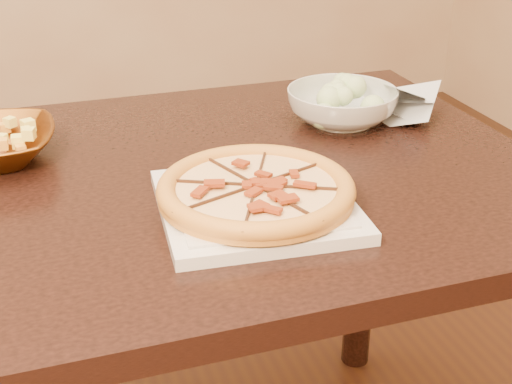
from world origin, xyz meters
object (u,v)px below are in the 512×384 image
at_px(plate, 256,204).
at_px(salad_bowl, 342,106).
at_px(dining_table, 156,242).
at_px(pizza, 256,189).

xyz_separation_m(plate, salad_bowl, (0.26, 0.29, 0.02)).
height_order(dining_table, pizza, pizza).
relative_size(plate, pizza, 1.03).
bearing_deg(dining_table, salad_bowl, 19.13).
xyz_separation_m(plate, pizza, (-0.00, -0.00, 0.02)).
bearing_deg(plate, pizza, -167.87).
distance_m(plate, pizza, 0.02).
xyz_separation_m(dining_table, plate, (0.12, -0.16, 0.13)).
relative_size(plate, salad_bowl, 1.41).
distance_m(dining_table, pizza, 0.25).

